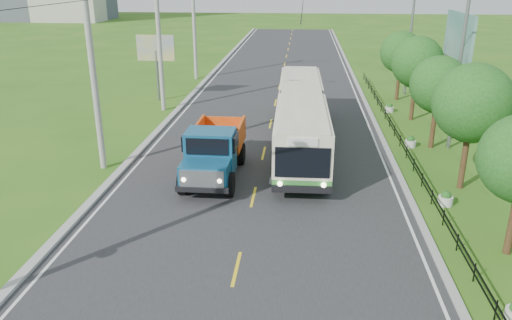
# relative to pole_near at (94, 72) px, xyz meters

# --- Properties ---
(ground) EXTENTS (240.00, 240.00, 0.00)m
(ground) POSITION_rel_pole_near_xyz_m (8.26, -9.00, -5.09)
(ground) COLOR #2C5F16
(ground) RESTS_ON ground
(road) EXTENTS (14.00, 120.00, 0.02)m
(road) POSITION_rel_pole_near_xyz_m (8.26, 11.00, -5.08)
(road) COLOR #28282B
(road) RESTS_ON ground
(curb_left) EXTENTS (0.40, 120.00, 0.15)m
(curb_left) POSITION_rel_pole_near_xyz_m (1.06, 11.00, -5.02)
(curb_left) COLOR #9E9E99
(curb_left) RESTS_ON ground
(curb_right) EXTENTS (0.30, 120.00, 0.10)m
(curb_right) POSITION_rel_pole_near_xyz_m (15.41, 11.00, -5.04)
(curb_right) COLOR #9E9E99
(curb_right) RESTS_ON ground
(edge_line_left) EXTENTS (0.12, 120.00, 0.00)m
(edge_line_left) POSITION_rel_pole_near_xyz_m (1.61, 11.00, -5.07)
(edge_line_left) COLOR silver
(edge_line_left) RESTS_ON road
(edge_line_right) EXTENTS (0.12, 120.00, 0.00)m
(edge_line_right) POSITION_rel_pole_near_xyz_m (14.91, 11.00, -5.07)
(edge_line_right) COLOR silver
(edge_line_right) RESTS_ON road
(centre_dash) EXTENTS (0.12, 2.20, 0.00)m
(centre_dash) POSITION_rel_pole_near_xyz_m (8.26, -9.00, -5.07)
(centre_dash) COLOR yellow
(centre_dash) RESTS_ON road
(railing_right) EXTENTS (0.04, 40.00, 0.60)m
(railing_right) POSITION_rel_pole_near_xyz_m (16.26, 5.00, -4.79)
(railing_right) COLOR black
(railing_right) RESTS_ON ground
(pole_near) EXTENTS (3.51, 0.32, 10.00)m
(pole_near) POSITION_rel_pole_near_xyz_m (0.00, 0.00, 0.00)
(pole_near) COLOR gray
(pole_near) RESTS_ON ground
(pole_mid) EXTENTS (3.51, 0.32, 10.00)m
(pole_mid) POSITION_rel_pole_near_xyz_m (0.00, 12.00, 0.00)
(pole_mid) COLOR gray
(pole_mid) RESTS_ON ground
(pole_far) EXTENTS (3.51, 0.32, 10.00)m
(pole_far) POSITION_rel_pole_near_xyz_m (0.00, 24.00, 0.00)
(pole_far) COLOR gray
(pole_far) RESTS_ON ground
(tree_third) EXTENTS (3.60, 3.62, 6.00)m
(tree_third) POSITION_rel_pole_near_xyz_m (18.12, -0.86, -1.11)
(tree_third) COLOR #382314
(tree_third) RESTS_ON ground
(tree_fourth) EXTENTS (3.24, 3.31, 5.40)m
(tree_fourth) POSITION_rel_pole_near_xyz_m (18.12, 5.14, -1.51)
(tree_fourth) COLOR #382314
(tree_fourth) RESTS_ON ground
(tree_fifth) EXTENTS (3.48, 3.52, 5.80)m
(tree_fifth) POSITION_rel_pole_near_xyz_m (18.12, 11.14, -1.24)
(tree_fifth) COLOR #382314
(tree_fifth) RESTS_ON ground
(tree_back) EXTENTS (3.30, 3.36, 5.50)m
(tree_back) POSITION_rel_pole_near_xyz_m (18.12, 17.14, -1.44)
(tree_back) COLOR #382314
(tree_back) RESTS_ON ground
(streetlight_mid) EXTENTS (3.02, 0.20, 9.07)m
(streetlight_mid) POSITION_rel_pole_near_xyz_m (18.90, 5.00, -0.19)
(streetlight_mid) COLOR slate
(streetlight_mid) RESTS_ON ground
(streetlight_far) EXTENTS (3.02, 0.20, 9.07)m
(streetlight_far) POSITION_rel_pole_near_xyz_m (18.90, 19.00, -0.19)
(streetlight_far) COLOR slate
(streetlight_far) RESTS_ON ground
(planter_near) EXTENTS (0.64, 0.64, 0.67)m
(planter_near) POSITION_rel_pole_near_xyz_m (16.86, -3.00, -4.81)
(planter_near) COLOR silver
(planter_near) RESTS_ON ground
(planter_mid) EXTENTS (0.64, 0.64, 0.67)m
(planter_mid) POSITION_rel_pole_near_xyz_m (16.86, 5.00, -4.81)
(planter_mid) COLOR silver
(planter_mid) RESTS_ON ground
(planter_far) EXTENTS (0.64, 0.64, 0.67)m
(planter_far) POSITION_rel_pole_near_xyz_m (16.86, 13.00, -4.81)
(planter_far) COLOR silver
(planter_far) RESTS_ON ground
(billboard_left) EXTENTS (3.00, 0.20, 5.20)m
(billboard_left) POSITION_rel_pole_near_xyz_m (-1.24, 15.00, -1.23)
(billboard_left) COLOR slate
(billboard_left) RESTS_ON ground
(billboard_right) EXTENTS (0.24, 6.00, 7.30)m
(billboard_right) POSITION_rel_pole_near_xyz_m (20.56, 11.00, 0.25)
(billboard_right) COLOR slate
(billboard_right) RESTS_ON ground
(bus) EXTENTS (3.02, 16.63, 3.20)m
(bus) POSITION_rel_pole_near_xyz_m (10.31, 4.72, -3.17)
(bus) COLOR #347E32
(bus) RESTS_ON ground
(dump_truck) EXTENTS (2.57, 6.48, 2.72)m
(dump_truck) POSITION_rel_pole_near_xyz_m (6.07, -0.70, -3.56)
(dump_truck) COLOR navy
(dump_truck) RESTS_ON ground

